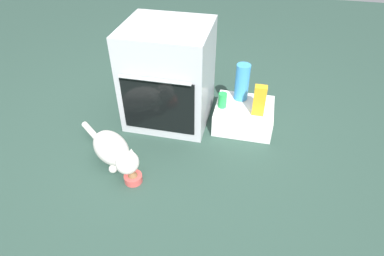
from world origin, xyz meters
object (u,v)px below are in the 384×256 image
object	(u,v)px
cat	(114,150)
juice_carton	(259,100)
soda_can	(222,100)
oven	(169,75)
water_bottle	(242,82)
food_bowl	(133,178)
pantry_cabinet	(244,116)

from	to	relation	value
cat	juice_carton	size ratio (longest dim) A/B	2.53
soda_can	oven	bearing A→B (deg)	176.14
oven	water_bottle	bearing A→B (deg)	12.24
oven	water_bottle	distance (m)	0.58
soda_can	juice_carton	xyz separation A→B (m)	(0.28, -0.03, 0.06)
oven	cat	xyz separation A→B (m)	(-0.22, -0.64, -0.27)
food_bowl	water_bottle	distance (m)	1.12
pantry_cabinet	soda_can	xyz separation A→B (m)	(-0.17, -0.04, 0.15)
food_bowl	oven	bearing A→B (deg)	86.80
oven	food_bowl	distance (m)	0.85
pantry_cabinet	soda_can	world-z (taller)	soda_can
juice_carton	water_bottle	bearing A→B (deg)	128.97
cat	juice_carton	bearing A→B (deg)	67.93
pantry_cabinet	soda_can	bearing A→B (deg)	-166.82
food_bowl	cat	bearing A→B (deg)	143.60
oven	soda_can	bearing A→B (deg)	-3.86
food_bowl	juice_carton	size ratio (longest dim) A/B	0.50
pantry_cabinet	food_bowl	distance (m)	1.02
pantry_cabinet	cat	bearing A→B (deg)	-142.11
cat	juice_carton	world-z (taller)	juice_carton
food_bowl	pantry_cabinet	bearing A→B (deg)	50.10
water_bottle	juice_carton	xyz separation A→B (m)	(0.15, -0.18, -0.03)
oven	pantry_cabinet	size ratio (longest dim) A/B	1.73
water_bottle	soda_can	xyz separation A→B (m)	(-0.13, -0.15, -0.09)
oven	food_bowl	world-z (taller)	oven
oven	water_bottle	world-z (taller)	oven
oven	juice_carton	size ratio (longest dim) A/B	3.25
pantry_cabinet	juice_carton	size ratio (longest dim) A/B	1.88
pantry_cabinet	water_bottle	xyz separation A→B (m)	(-0.05, 0.11, 0.24)
soda_can	juice_carton	size ratio (longest dim) A/B	0.50
oven	food_bowl	size ratio (longest dim) A/B	6.45
water_bottle	juice_carton	size ratio (longest dim) A/B	1.25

